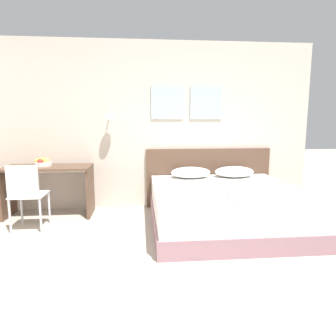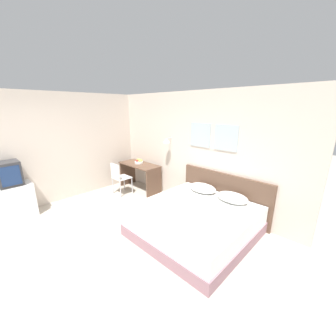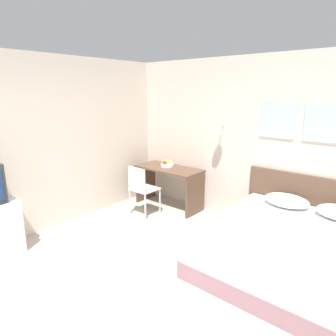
{
  "view_description": "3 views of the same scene",
  "coord_description": "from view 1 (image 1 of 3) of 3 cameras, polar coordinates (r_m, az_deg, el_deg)",
  "views": [
    {
      "loc": [
        -0.08,
        -1.87,
        1.43
      ],
      "look_at": [
        0.29,
        2.11,
        0.78
      ],
      "focal_mm": 32.0,
      "sensor_mm": 36.0,
      "label": 1
    },
    {
      "loc": [
        3.03,
        -0.83,
        2.3
      ],
      "look_at": [
        0.03,
        2.26,
        1.02
      ],
      "focal_mm": 22.0,
      "sensor_mm": 36.0,
      "label": 2
    },
    {
      "loc": [
        1.96,
        -1.46,
        2.11
      ],
      "look_at": [
        -0.69,
        1.69,
        1.05
      ],
      "focal_mm": 32.0,
      "sensor_mm": 36.0,
      "label": 3
    }
  ],
  "objects": [
    {
      "name": "ground_plane",
      "position": [
        2.36,
        -2.5,
        -28.13
      ],
      "size": [
        24.0,
        24.0,
        0.0
      ],
      "primitive_type": "plane",
      "color": "#B2A899"
    },
    {
      "name": "wall_back",
      "position": [
        4.87,
        -4.27,
        8.0
      ],
      "size": [
        5.42,
        0.31,
        2.65
      ],
      "color": "beige",
      "rests_on": "ground_plane"
    },
    {
      "name": "bed",
      "position": [
        4.13,
        10.75,
        -7.35
      ],
      "size": [
        1.93,
        1.96,
        0.53
      ],
      "color": "gray",
      "rests_on": "ground_plane"
    },
    {
      "name": "headboard",
      "position": [
        5.03,
        7.68,
        -1.78
      ],
      "size": [
        2.05,
        0.06,
        0.96
      ],
      "color": "brown",
      "rests_on": "ground_plane"
    },
    {
      "name": "pillow_left",
      "position": [
        4.66,
        4.34,
        -0.86
      ],
      "size": [
        0.61,
        0.42,
        0.17
      ],
      "color": "white",
      "rests_on": "bed"
    },
    {
      "name": "pillow_right",
      "position": [
        4.83,
        12.5,
        -0.71
      ],
      "size": [
        0.61,
        0.42,
        0.17
      ],
      "color": "white",
      "rests_on": "bed"
    },
    {
      "name": "folded_towel_near_foot",
      "position": [
        3.82,
        13.51,
        -4.18
      ],
      "size": [
        0.34,
        0.35,
        0.06
      ],
      "color": "white",
      "rests_on": "bed"
    },
    {
      "name": "folded_towel_mid_bed",
      "position": [
        3.39,
        15.37,
        -5.92
      ],
      "size": [
        0.3,
        0.35,
        0.06
      ],
      "color": "white",
      "rests_on": "bed"
    },
    {
      "name": "desk",
      "position": [
        4.79,
        -21.78,
        -2.33
      ],
      "size": [
        1.24,
        0.57,
        0.75
      ],
      "color": "brown",
      "rests_on": "ground_plane"
    },
    {
      "name": "desk_chair",
      "position": [
        4.23,
        -25.38,
        -4.12
      ],
      "size": [
        0.41,
        0.41,
        0.87
      ],
      "color": "white",
      "rests_on": "ground_plane"
    },
    {
      "name": "fruit_bowl",
      "position": [
        4.8,
        -22.69,
        0.95
      ],
      "size": [
        0.26,
        0.24,
        0.12
      ],
      "color": "silver",
      "rests_on": "desk"
    }
  ]
}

